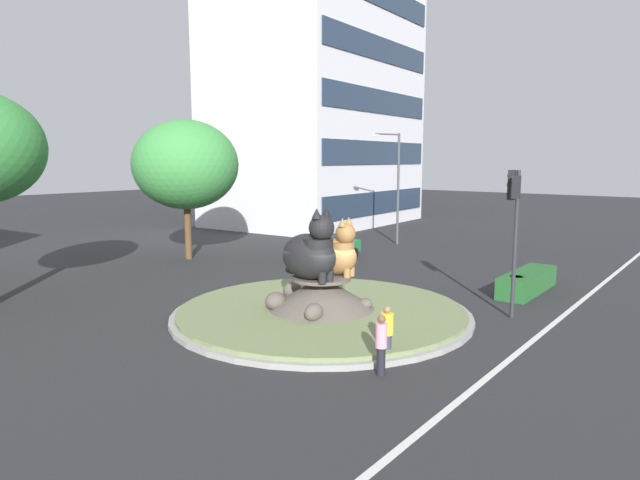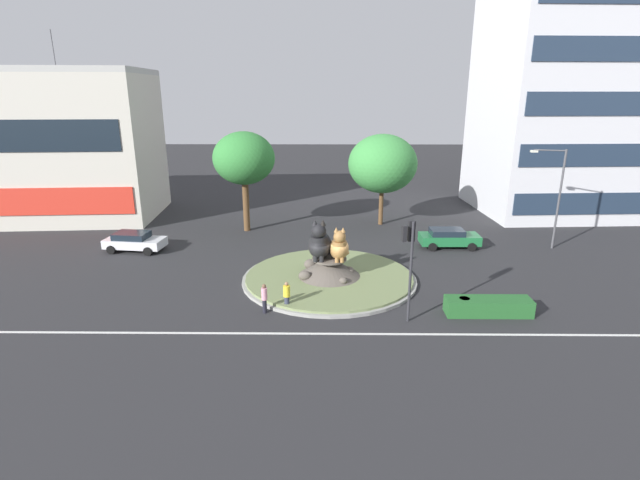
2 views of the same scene
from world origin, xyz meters
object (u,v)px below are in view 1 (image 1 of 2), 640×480
cat_statue_tabby (336,254)px  streetlight_arm (395,180)px  sedan_on_far_lane (326,247)px  pedestrian_yellow_shirt (387,331)px  cat_statue_black (311,253)px  pedestrian_pink_shirt (381,343)px  office_tower (316,57)px  traffic_light_mast (514,211)px  broadleaf_tree_behind_island (186,165)px  litter_bin (516,287)px

cat_statue_tabby → streetlight_arm: (16.12, 6.92, 2.07)m
cat_statue_tabby → sedan_on_far_lane: (8.53, 6.96, -1.50)m
streetlight_arm → pedestrian_yellow_shirt: streetlight_arm is taller
cat_statue_black → pedestrian_pink_shirt: cat_statue_black is taller
pedestrian_yellow_shirt → office_tower: bearing=-93.7°
traffic_light_mast → sedan_on_far_lane: (5.19, 12.28, -3.13)m
traffic_light_mast → broadleaf_tree_behind_island: broadleaf_tree_behind_island is taller
cat_statue_black → pedestrian_yellow_shirt: (-1.76, -4.18, -1.61)m
streetlight_arm → pedestrian_pink_shirt: 23.49m
pedestrian_yellow_shirt → sedan_on_far_lane: bearing=-91.6°
cat_statue_black → pedestrian_pink_shirt: (-2.91, -4.70, -1.55)m
traffic_light_mast → sedan_on_far_lane: bearing=-33.3°
office_tower → pedestrian_yellow_shirt: bearing=-141.7°
pedestrian_pink_shirt → sedan_on_far_lane: bearing=-46.7°
cat_statue_black → sedan_on_far_lane: bearing=129.5°
litter_bin → office_tower: bearing=54.8°
cat_statue_tabby → pedestrian_pink_shirt: size_ratio=1.31×
cat_statue_tabby → broadleaf_tree_behind_island: 14.51m
traffic_light_mast → streetlight_arm: size_ratio=0.72×
office_tower → pedestrian_pink_shirt: size_ratio=17.61×
cat_statue_black → broadleaf_tree_behind_island: bearing=163.2°
cat_statue_black → sedan_on_far_lane: (9.73, 6.75, -1.66)m
broadleaf_tree_behind_island → cat_statue_black: bearing=-111.6°
pedestrian_yellow_shirt → cat_statue_tabby: bearing=-81.9°
pedestrian_pink_shirt → sedan_on_far_lane: size_ratio=0.37×
cat_statue_black → office_tower: bearing=132.6°
cat_statue_tabby → broadleaf_tree_behind_island: broadleaf_tree_behind_island is taller
cat_statue_black → pedestrian_pink_shirt: 5.74m
cat_statue_black → litter_bin: cat_statue_black is taller
cat_statue_tabby → pedestrian_pink_shirt: cat_statue_tabby is taller
traffic_light_mast → pedestrian_yellow_shirt: traffic_light_mast is taller
office_tower → streetlight_arm: office_tower is taller
pedestrian_yellow_shirt → broadleaf_tree_behind_island: bearing=-67.1°
broadleaf_tree_behind_island → litter_bin: 18.89m
cat_statue_tabby → traffic_light_mast: bearing=31.0°
traffic_light_mast → streetlight_arm: bearing=-56.6°
streetlight_arm → litter_bin: streetlight_arm is taller
litter_bin → broadleaf_tree_behind_island: bearing=97.8°
cat_statue_black → office_tower: size_ratio=0.09×
traffic_light_mast → office_tower: 33.43m
streetlight_arm → sedan_on_far_lane: 8.38m
cat_statue_tabby → cat_statue_black: bearing=-101.1°
pedestrian_pink_shirt → litter_bin: size_ratio=1.84×
broadleaf_tree_behind_island → cat_statue_tabby: bearing=-106.8°
cat_statue_black → litter_bin: bearing=63.5°
cat_statue_black → streetlight_arm: 18.67m
office_tower → sedan_on_far_lane: 23.68m
broadleaf_tree_behind_island → pedestrian_pink_shirt: broadleaf_tree_behind_island is taller
traffic_light_mast → office_tower: office_tower is taller
traffic_light_mast → office_tower: size_ratio=0.18×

